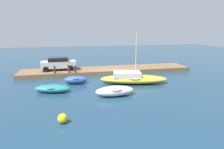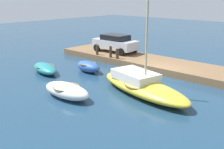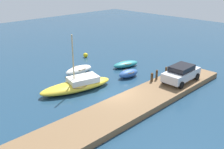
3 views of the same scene
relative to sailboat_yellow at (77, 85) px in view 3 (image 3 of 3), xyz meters
name	(u,v)px [view 3 (image 3 of 3)]	position (x,y,z in m)	size (l,w,h in m)	color
ground_plane	(116,97)	(1.42, -3.47, -0.51)	(84.00, 84.00, 0.00)	navy
dock_platform	(135,103)	(1.42, -5.67, -0.27)	(21.15, 3.56, 0.49)	brown
sailboat_yellow	(77,85)	(0.00, 0.00, 0.00)	(7.00, 3.54, 5.14)	gold
rowboat_white	(79,70)	(2.65, 3.24, -0.11)	(3.24, 1.48, 0.80)	white
rowboat_teal	(126,64)	(7.69, 1.18, -0.18)	(3.32, 1.96, 0.66)	teal
dinghy_blue	(128,73)	(5.62, -1.10, -0.11)	(2.42, 1.36, 0.79)	#2D569E
mooring_post_west	(152,77)	(5.49, -4.13, 0.38)	(0.24, 0.24, 0.81)	#47331E
mooring_post_mid_west	(157,75)	(6.22, -4.13, 0.43)	(0.21, 0.21, 0.91)	#47331E
mooring_post_mid_east	(166,71)	(7.78, -4.13, 0.39)	(0.22, 0.22, 0.83)	#47331E
parked_car	(181,73)	(7.40, -6.02, 0.79)	(4.10, 2.07, 1.55)	silver
marker_buoy	(86,55)	(6.75, 7.19, -0.23)	(0.58, 0.58, 0.58)	yellow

